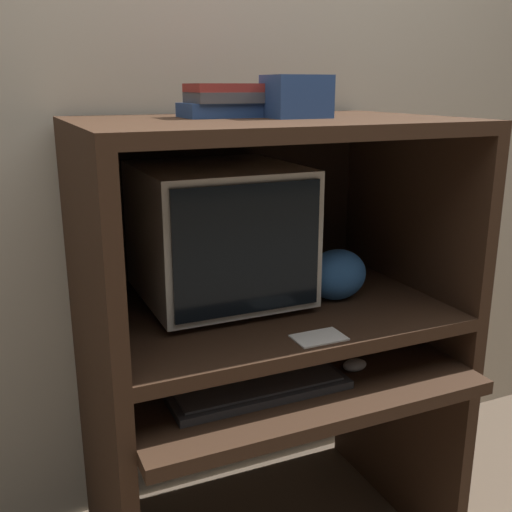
# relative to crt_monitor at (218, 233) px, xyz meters

# --- Properties ---
(wall_back) EXTENTS (6.00, 0.06, 2.60)m
(wall_back) POSITION_rel_crt_monitor_xyz_m (0.11, 0.32, 0.29)
(wall_back) COLOR #B2A893
(wall_back) RESTS_ON ground_plane
(desk_base) EXTENTS (1.01, 0.75, 0.66)m
(desk_base) POSITION_rel_crt_monitor_xyz_m (0.11, -0.14, -0.60)
(desk_base) COLOR #382316
(desk_base) RESTS_ON ground_plane
(desk_monitor_shelf) EXTENTS (1.01, 0.68, 0.15)m
(desk_monitor_shelf) POSITION_rel_crt_monitor_xyz_m (0.11, -0.08, -0.23)
(desk_monitor_shelf) COLOR #382316
(desk_monitor_shelf) RESTS_ON desk_base
(hutch_upper) EXTENTS (1.01, 0.68, 0.52)m
(hutch_upper) POSITION_rel_crt_monitor_xyz_m (0.11, -0.05, 0.15)
(hutch_upper) COLOR #382316
(hutch_upper) RESTS_ON desk_monitor_shelf
(crt_monitor) EXTENTS (0.43, 0.44, 0.39)m
(crt_monitor) POSITION_rel_crt_monitor_xyz_m (0.00, 0.00, 0.00)
(crt_monitor) COLOR beige
(crt_monitor) RESTS_ON desk_monitor_shelf
(keyboard) EXTENTS (0.46, 0.17, 0.03)m
(keyboard) POSITION_rel_crt_monitor_xyz_m (-0.01, -0.29, -0.34)
(keyboard) COLOR #2D2D30
(keyboard) RESTS_ON desk_base
(mouse) EXTENTS (0.07, 0.05, 0.03)m
(mouse) POSITION_rel_crt_monitor_xyz_m (0.28, -0.29, -0.33)
(mouse) COLOR #B7B7B7
(mouse) RESTS_ON desk_base
(snack_bag) EXTENTS (0.18, 0.13, 0.15)m
(snack_bag) POSITION_rel_crt_monitor_xyz_m (0.31, -0.13, -0.13)
(snack_bag) COLOR #336BB7
(snack_bag) RESTS_ON desk_monitor_shelf
(book_stack) EXTENTS (0.21, 0.16, 0.09)m
(book_stack) POSITION_rel_crt_monitor_xyz_m (0.02, 0.01, 0.36)
(book_stack) COLOR navy
(book_stack) RESTS_ON hutch_upper
(paper_card) EXTENTS (0.13, 0.08, 0.00)m
(paper_card) POSITION_rel_crt_monitor_xyz_m (0.13, -0.36, -0.20)
(paper_card) COLOR white
(paper_card) RESTS_ON desk_monitor_shelf
(storage_box) EXTENTS (0.16, 0.13, 0.11)m
(storage_box) POSITION_rel_crt_monitor_xyz_m (0.19, -0.10, 0.37)
(storage_box) COLOR navy
(storage_box) RESTS_ON hutch_upper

